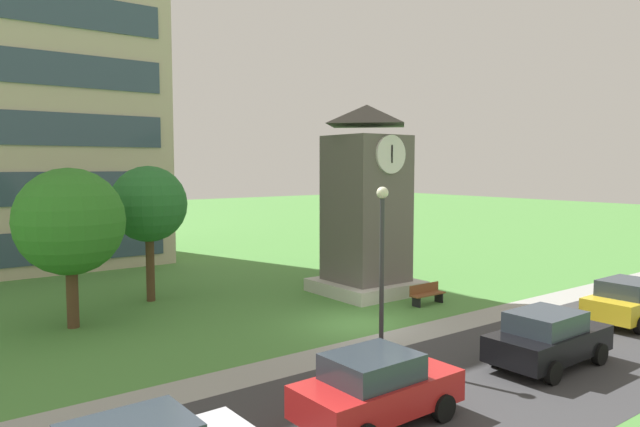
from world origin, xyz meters
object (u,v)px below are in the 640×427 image
Objects in this scene: clock_tower at (366,211)px; street_lamp at (382,253)px; park_bench at (427,294)px; tree_by_building at (70,222)px; tree_streetside at (149,205)px; parked_car_yellow at (630,301)px; parked_car_red at (377,387)px; parked_car_black at (548,338)px.

street_lamp is (-6.21, -7.75, -0.52)m from clock_tower.
tree_by_building is at bearing 157.89° from park_bench.
tree_by_building is 4.60m from tree_streetside.
park_bench is 0.30× the size of tree_streetside.
clock_tower is 11.50m from parked_car_yellow.
tree_streetside is 1.48× the size of parked_car_red.
parked_car_red is 6.76m from parked_car_black.
parked_car_black is (6.76, -0.21, 0.00)m from parked_car_red.
tree_by_building is (-6.51, 9.77, 0.57)m from street_lamp.
street_lamp is 1.33× the size of parked_car_red.
street_lamp reaches higher than parked_car_red.
tree_by_building is at bearing 144.82° from parked_car_yellow.
clock_tower is at bearing 99.26° from park_bench.
street_lamp is (-6.76, -4.38, 2.93)m from park_bench.
clock_tower is 1.64× the size of street_lamp.
park_bench is 12.17m from parked_car_red.
clock_tower is 1.47× the size of tree_streetside.
clock_tower is 11.60m from parked_car_black.
parked_car_yellow is at bearing 6.71° from parked_car_black.
parked_car_red is (-0.30, -15.18, -3.45)m from tree_streetside.
tree_by_building is 16.87m from parked_car_black.
tree_by_building reaches higher than street_lamp.
street_lamp is 4.88m from parked_car_red.
park_bench is 12.81m from tree_streetside.
street_lamp is at bearing -56.33° from tree_by_building.
tree_by_building is at bearing 123.67° from street_lamp.
parked_car_red is (-9.13, -10.73, -3.04)m from clock_tower.
tree_streetside is 17.05m from parked_car_black.
clock_tower is 1.49× the size of tree_by_building.
tree_by_building is at bearing 128.60° from parked_car_black.
parked_car_red is (3.59, -12.75, -3.10)m from tree_by_building.
clock_tower is 2.09× the size of parked_car_black.
parked_car_red is at bearing -74.27° from tree_by_building.
parked_car_black is at bearing -102.25° from clock_tower.
park_bench is 0.30× the size of tree_by_building.
street_lamp is 0.91× the size of tree_by_building.
street_lamp is at bearing -147.10° from park_bench.
street_lamp is 11.75m from tree_by_building.
tree_streetside is 15.57m from parked_car_red.
parked_car_yellow is (6.89, 0.81, 0.00)m from parked_car_black.
parked_car_black is at bearing -1.79° from parked_car_red.
parked_car_yellow is at bearing -35.18° from tree_by_building.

